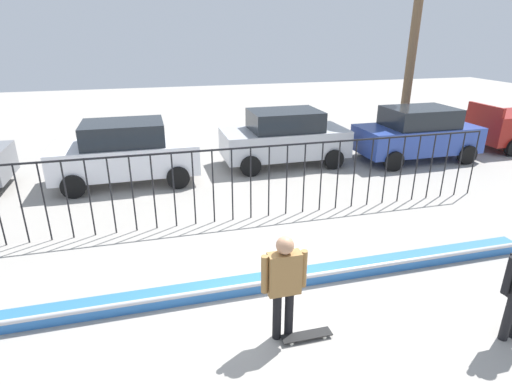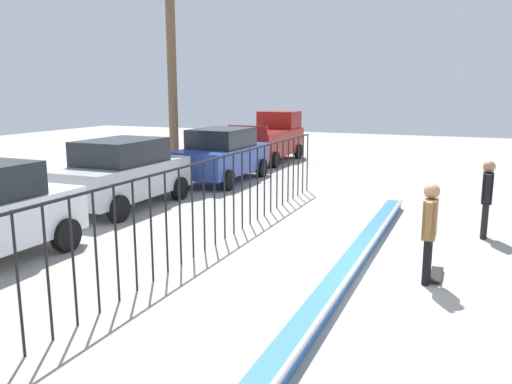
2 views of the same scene
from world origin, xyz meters
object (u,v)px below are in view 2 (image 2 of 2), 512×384
object	(u,v)px
parked_car_silver	(122,173)
pickup_truck	(270,139)
skateboard	(436,274)
camera_operator	(487,192)
parked_car_blue	(222,154)
skateboarder	(430,224)

from	to	relation	value
parked_car_silver	pickup_truck	bearing A→B (deg)	-4.07
skateboard	camera_operator	xyz separation A→B (m)	(3.03, -0.78, 0.98)
parked_car_blue	skateboarder	bearing A→B (deg)	-133.63
skateboard	parked_car_silver	bearing A→B (deg)	64.67
skateboarder	parked_car_silver	xyz separation A→B (m)	(2.84, 8.41, -0.07)
skateboard	pickup_truck	distance (m)	15.37
parked_car_silver	parked_car_blue	size ratio (longest dim) A/B	1.00
parked_car_silver	parked_car_blue	bearing A→B (deg)	-10.67
skateboarder	parked_car_silver	world-z (taller)	parked_car_silver
camera_operator	parked_car_silver	size ratio (longest dim) A/B	0.40
camera_operator	parked_car_silver	world-z (taller)	parked_car_silver
skateboard	parked_car_silver	distance (m)	8.96
camera_operator	skateboard	bearing A→B (deg)	25.53
skateboard	camera_operator	bearing A→B (deg)	-23.60
skateboarder	parked_car_silver	size ratio (longest dim) A/B	0.40
skateboard	pickup_truck	world-z (taller)	pickup_truck
skateboard	pickup_truck	bearing A→B (deg)	23.30
parked_car_silver	parked_car_blue	distance (m)	4.84
skateboarder	pickup_truck	distance (m)	15.55
skateboarder	camera_operator	bearing A→B (deg)	-38.90
skateboarder	skateboard	world-z (taller)	skateboarder
parked_car_silver	skateboard	bearing A→B (deg)	-108.44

